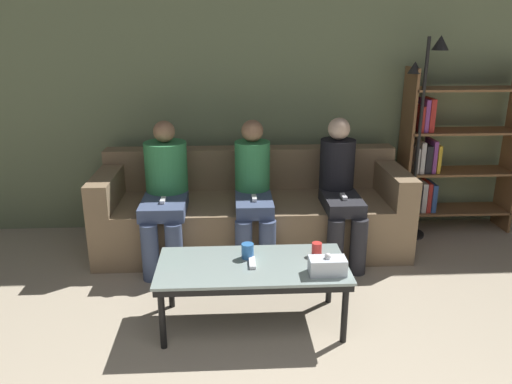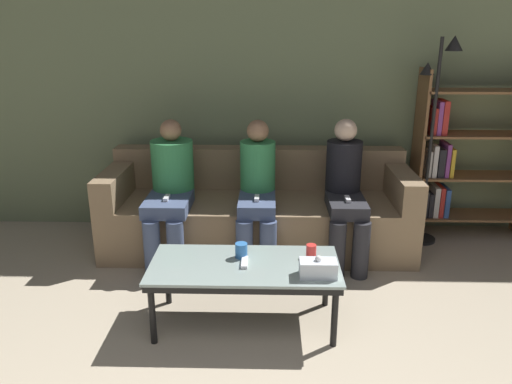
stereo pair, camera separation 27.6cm
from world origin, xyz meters
name	(u,v)px [view 1 (the left image)]	position (x,y,z in m)	size (l,w,h in m)	color
wall_back	(249,89)	(0.00, 3.70, 1.30)	(12.00, 0.06, 2.60)	#707F5B
couch	(252,212)	(0.00, 3.19, 0.31)	(2.56, 0.87, 0.81)	#897051
coffee_table	(252,270)	(-0.06, 1.96, 0.38)	(1.18, 0.56, 0.42)	#8C9E99
cup_near_left	(248,251)	(-0.08, 2.05, 0.47)	(0.08, 0.08, 0.10)	#3372BF
cup_near_right	(317,249)	(0.37, 2.06, 0.46)	(0.06, 0.06, 0.09)	red
tissue_box	(327,266)	(0.39, 1.81, 0.47)	(0.22, 0.12, 0.13)	silver
game_remote	(252,263)	(-0.06, 1.96, 0.43)	(0.04, 0.15, 0.02)	white
bookshelf	(444,156)	(1.77, 3.47, 0.71)	(1.02, 0.32, 1.50)	brown
standing_lamp	(423,118)	(1.48, 3.33, 1.08)	(0.31, 0.26, 1.76)	black
seated_person_left_end	(165,188)	(-0.70, 2.96, 0.61)	(0.34, 0.73, 1.13)	#47567A
seated_person_mid_left	(253,189)	(0.00, 2.95, 0.59)	(0.31, 0.69, 1.13)	#47567A
seated_person_mid_right	(340,187)	(0.70, 2.95, 0.60)	(0.31, 0.69, 1.14)	#28282D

